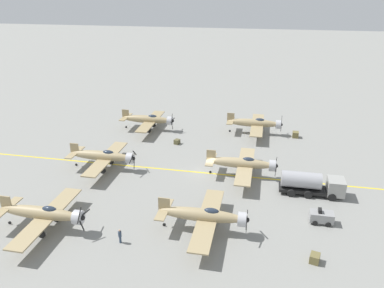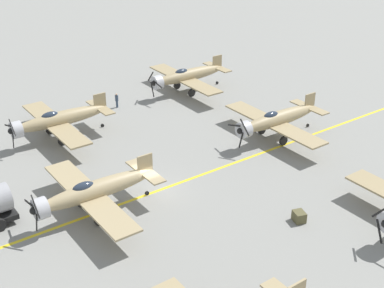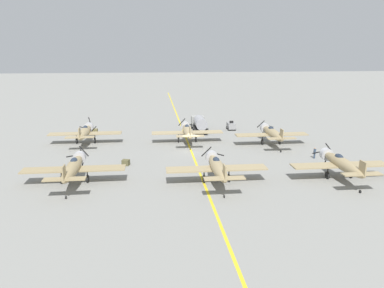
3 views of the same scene
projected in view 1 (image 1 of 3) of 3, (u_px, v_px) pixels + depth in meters
name	position (u px, v px, depth m)	size (l,w,h in m)	color
ground_plane	(206.00, 173.00, 53.82)	(400.00, 400.00, 0.00)	gray
taxiway_stripe	(206.00, 173.00, 53.82)	(0.30, 160.00, 0.01)	yellow
airplane_mid_right	(205.00, 215.00, 40.32)	(12.00, 9.98, 3.65)	tan
airplane_near_right	(44.00, 213.00, 40.67)	(12.00, 9.98, 3.65)	tan
airplane_mid_left	(255.00, 123.00, 67.40)	(12.00, 9.98, 3.76)	tan
airplane_mid_center	(243.00, 163.00, 52.15)	(12.00, 9.98, 3.65)	tan
airplane_near_left	(149.00, 120.00, 69.25)	(12.00, 9.98, 3.65)	#9C875F
airplane_near_center	(104.00, 156.00, 54.37)	(12.00, 9.98, 3.65)	tan
fuel_tanker	(312.00, 184.00, 47.81)	(2.68, 8.00, 2.98)	black
tow_tractor	(321.00, 217.00, 42.24)	(1.57, 2.60, 1.79)	gray
ground_crew_walking	(120.00, 236.00, 38.90)	(0.35, 0.35, 1.62)	#334256
supply_crate_by_tanker	(295.00, 135.00, 66.31)	(1.23, 1.03, 1.03)	brown
supply_crate_mid_lane	(177.00, 142.00, 63.60)	(0.95, 0.79, 0.79)	brown
supply_crate_outboard	(315.00, 258.00, 36.32)	(1.07, 0.89, 0.89)	brown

